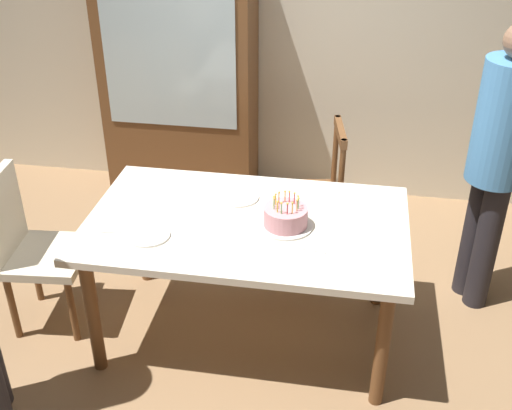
% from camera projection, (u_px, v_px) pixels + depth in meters
% --- Properties ---
extents(ground, '(6.40, 6.40, 0.00)m').
position_uv_depth(ground, '(248.00, 331.00, 3.68)').
color(ground, '#93704C').
extents(back_wall, '(6.40, 0.10, 2.60)m').
position_uv_depth(back_wall, '(292.00, 25.00, 4.60)').
color(back_wall, beige).
rests_on(back_wall, ground).
extents(dining_table, '(1.67, 1.01, 0.76)m').
position_uv_depth(dining_table, '(247.00, 234.00, 3.34)').
color(dining_table, silver).
rests_on(dining_table, ground).
extents(birthday_cake, '(0.28, 0.28, 0.18)m').
position_uv_depth(birthday_cake, '(286.00, 218.00, 3.22)').
color(birthday_cake, silver).
rests_on(birthday_cake, dining_table).
extents(plate_near_celebrant, '(0.22, 0.22, 0.01)m').
position_uv_depth(plate_near_celebrant, '(148.00, 235.00, 3.17)').
color(plate_near_celebrant, white).
rests_on(plate_near_celebrant, dining_table).
extents(plate_far_side, '(0.22, 0.22, 0.01)m').
position_uv_depth(plate_far_side, '(239.00, 197.00, 3.50)').
color(plate_far_side, white).
rests_on(plate_far_side, dining_table).
extents(fork_near_celebrant, '(0.18, 0.05, 0.01)m').
position_uv_depth(fork_near_celebrant, '(119.00, 231.00, 3.20)').
color(fork_near_celebrant, silver).
rests_on(fork_near_celebrant, dining_table).
extents(fork_far_side, '(0.18, 0.02, 0.01)m').
position_uv_depth(fork_far_side, '(211.00, 195.00, 3.53)').
color(fork_far_side, silver).
rests_on(fork_far_side, dining_table).
extents(fork_near_guest, '(0.18, 0.05, 0.01)m').
position_uv_depth(fork_near_guest, '(308.00, 249.00, 3.07)').
color(fork_near_guest, silver).
rests_on(fork_near_guest, dining_table).
extents(chair_spindle_back, '(0.50, 0.50, 0.95)m').
position_uv_depth(chair_spindle_back, '(310.00, 197.00, 4.12)').
color(chair_spindle_back, brown).
rests_on(chair_spindle_back, ground).
extents(chair_upholstered, '(0.48, 0.48, 0.95)m').
position_uv_depth(chair_upholstered, '(28.00, 243.00, 3.52)').
color(chair_upholstered, beige).
rests_on(chair_upholstered, ground).
extents(person_guest, '(0.32, 0.32, 1.70)m').
position_uv_depth(person_guest, '(498.00, 155.00, 3.48)').
color(person_guest, '#262328').
rests_on(person_guest, ground).
extents(china_cabinet, '(1.10, 0.45, 1.90)m').
position_uv_depth(china_cabinet, '(180.00, 78.00, 4.64)').
color(china_cabinet, brown).
rests_on(china_cabinet, ground).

